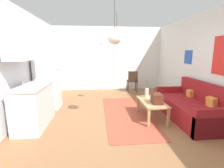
{
  "coord_description": "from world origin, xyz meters",
  "views": [
    {
      "loc": [
        -0.5,
        -3.39,
        1.64
      ],
      "look_at": [
        -0.09,
        0.92,
        0.8
      ],
      "focal_mm": 26.3,
      "sensor_mm": 36.0,
      "label": 1
    }
  ],
  "objects_px": {
    "pendant_lamp_near": "(114,37)",
    "bamboo_vase": "(147,93)",
    "coffee_table": "(152,103)",
    "handbag": "(157,98)",
    "accent_chair": "(132,80)",
    "pendant_lamp_far": "(116,36)",
    "refrigerator": "(48,78)",
    "couch": "(192,107)"
  },
  "relations": [
    {
      "from": "couch",
      "to": "handbag",
      "type": "height_order",
      "value": "couch"
    },
    {
      "from": "accent_chair",
      "to": "pendant_lamp_far",
      "type": "height_order",
      "value": "pendant_lamp_far"
    },
    {
      "from": "handbag",
      "to": "pendant_lamp_far",
      "type": "xyz_separation_m",
      "value": [
        -0.84,
        1.02,
        1.5
      ]
    },
    {
      "from": "bamboo_vase",
      "to": "refrigerator",
      "type": "distance_m",
      "value": 2.87
    },
    {
      "from": "accent_chair",
      "to": "pendant_lamp_near",
      "type": "height_order",
      "value": "pendant_lamp_near"
    },
    {
      "from": "coffee_table",
      "to": "accent_chair",
      "type": "relative_size",
      "value": 1.19
    },
    {
      "from": "bamboo_vase",
      "to": "pendant_lamp_near",
      "type": "bearing_deg",
      "value": -143.06
    },
    {
      "from": "couch",
      "to": "accent_chair",
      "type": "bearing_deg",
      "value": 107.61
    },
    {
      "from": "couch",
      "to": "bamboo_vase",
      "type": "xyz_separation_m",
      "value": [
        -1.06,
        0.37,
        0.3
      ]
    },
    {
      "from": "bamboo_vase",
      "to": "handbag",
      "type": "bearing_deg",
      "value": -78.74
    },
    {
      "from": "pendant_lamp_near",
      "to": "accent_chair",
      "type": "bearing_deg",
      "value": 71.02
    },
    {
      "from": "refrigerator",
      "to": "pendant_lamp_far",
      "type": "relative_size",
      "value": 2.38
    },
    {
      "from": "pendant_lamp_near",
      "to": "bamboo_vase",
      "type": "bearing_deg",
      "value": 36.94
    },
    {
      "from": "handbag",
      "to": "refrigerator",
      "type": "xyz_separation_m",
      "value": [
        -2.82,
        1.3,
        0.31
      ]
    },
    {
      "from": "handbag",
      "to": "refrigerator",
      "type": "distance_m",
      "value": 3.13
    },
    {
      "from": "bamboo_vase",
      "to": "accent_chair",
      "type": "relative_size",
      "value": 0.54
    },
    {
      "from": "refrigerator",
      "to": "pendant_lamp_far",
      "type": "height_order",
      "value": "pendant_lamp_far"
    },
    {
      "from": "couch",
      "to": "accent_chair",
      "type": "distance_m",
      "value": 2.99
    },
    {
      "from": "handbag",
      "to": "pendant_lamp_near",
      "type": "relative_size",
      "value": 0.39
    },
    {
      "from": "coffee_table",
      "to": "pendant_lamp_near",
      "type": "xyz_separation_m",
      "value": [
        -0.98,
        -0.41,
        1.54
      ]
    },
    {
      "from": "coffee_table",
      "to": "couch",
      "type": "bearing_deg",
      "value": -4.43
    },
    {
      "from": "pendant_lamp_near",
      "to": "pendant_lamp_far",
      "type": "relative_size",
      "value": 1.23
    },
    {
      "from": "refrigerator",
      "to": "accent_chair",
      "type": "relative_size",
      "value": 2.01
    },
    {
      "from": "coffee_table",
      "to": "handbag",
      "type": "distance_m",
      "value": 0.27
    },
    {
      "from": "pendant_lamp_near",
      "to": "refrigerator",
      "type": "bearing_deg",
      "value": 139.66
    },
    {
      "from": "pendant_lamp_far",
      "to": "couch",
      "type": "bearing_deg",
      "value": -26.85
    },
    {
      "from": "refrigerator",
      "to": "pendant_lamp_near",
      "type": "xyz_separation_m",
      "value": [
        1.8,
        -1.52,
        1.05
      ]
    },
    {
      "from": "handbag",
      "to": "pendant_lamp_far",
      "type": "distance_m",
      "value": 2.0
    },
    {
      "from": "bamboo_vase",
      "to": "pendant_lamp_near",
      "type": "relative_size",
      "value": 0.52
    },
    {
      "from": "coffee_table",
      "to": "pendant_lamp_far",
      "type": "xyz_separation_m",
      "value": [
        -0.79,
        0.83,
        1.67
      ]
    },
    {
      "from": "coffee_table",
      "to": "pendant_lamp_far",
      "type": "height_order",
      "value": "pendant_lamp_far"
    },
    {
      "from": "bamboo_vase",
      "to": "pendant_lamp_far",
      "type": "bearing_deg",
      "value": 143.73
    },
    {
      "from": "bamboo_vase",
      "to": "accent_chair",
      "type": "distance_m",
      "value": 2.48
    },
    {
      "from": "accent_chair",
      "to": "pendant_lamp_far",
      "type": "xyz_separation_m",
      "value": [
        -0.9,
        -1.93,
        1.56
      ]
    },
    {
      "from": "pendant_lamp_near",
      "to": "pendant_lamp_far",
      "type": "xyz_separation_m",
      "value": [
        0.19,
        1.25,
        0.13
      ]
    },
    {
      "from": "pendant_lamp_near",
      "to": "pendant_lamp_far",
      "type": "height_order",
      "value": "same"
    },
    {
      "from": "couch",
      "to": "refrigerator",
      "type": "distance_m",
      "value": 4.02
    },
    {
      "from": "coffee_table",
      "to": "pendant_lamp_near",
      "type": "relative_size",
      "value": 1.15
    },
    {
      "from": "handbag",
      "to": "pendant_lamp_near",
      "type": "bearing_deg",
      "value": -167.84
    },
    {
      "from": "pendant_lamp_far",
      "to": "coffee_table",
      "type": "bearing_deg",
      "value": -46.62
    },
    {
      "from": "bamboo_vase",
      "to": "pendant_lamp_near",
      "type": "xyz_separation_m",
      "value": [
        -0.93,
        -0.7,
        1.35
      ]
    },
    {
      "from": "accent_chair",
      "to": "couch",
      "type": "bearing_deg",
      "value": 109.85
    }
  ]
}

